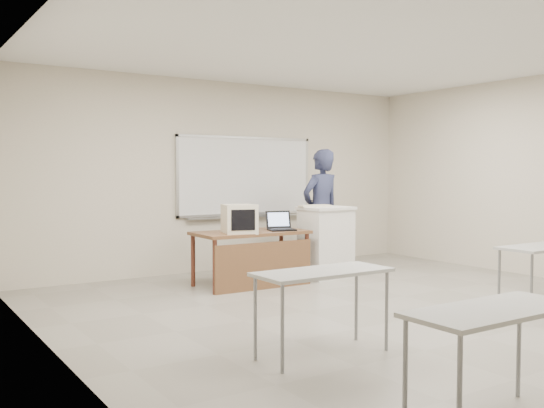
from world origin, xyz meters
TOP-DOWN VIEW (x-y plane):
  - floor at (0.00, 0.00)m, footprint 7.00×8.00m
  - whiteboard at (0.30, 3.97)m, footprint 2.48×0.10m
  - student_desks at (-0.00, -1.35)m, footprint 4.40×2.20m
  - instructor_desk at (-0.44, 2.49)m, footprint 1.56×0.78m
  - podium at (0.80, 2.50)m, footprint 0.75×0.55m
  - crt_monitor at (-0.69, 2.48)m, footprint 0.42×0.47m
  - laptop at (-0.04, 2.48)m, footprint 0.36×0.33m
  - mouse at (0.11, 2.65)m, footprint 0.11×0.08m
  - keyboard at (0.65, 2.58)m, footprint 0.50×0.21m
  - presenter at (1.05, 2.95)m, footprint 0.74×0.53m

SIDE VIEW (x-z plane):
  - floor at x=0.00m, z-range -0.01..0.00m
  - podium at x=0.80m, z-range 0.00..1.05m
  - instructor_desk at x=-0.44m, z-range 0.19..0.94m
  - student_desks at x=0.00m, z-range 0.31..1.04m
  - mouse at x=0.11m, z-range 0.75..0.79m
  - laptop at x=-0.04m, z-range 0.68..0.94m
  - crt_monitor at x=-0.69m, z-range 0.74..1.14m
  - presenter at x=1.05m, z-range 0.00..1.92m
  - keyboard at x=0.65m, z-range 1.05..1.08m
  - whiteboard at x=0.30m, z-range 0.83..2.14m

